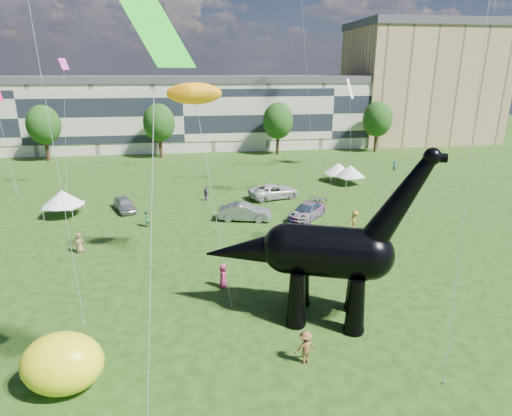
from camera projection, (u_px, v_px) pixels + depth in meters
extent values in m
plane|color=#16330C|center=(321.00, 334.00, 24.04)|extent=(220.00, 220.00, 0.00)
cube|color=beige|center=(184.00, 116.00, 79.39)|extent=(78.00, 11.00, 12.00)
cube|color=tan|center=(420.00, 86.00, 87.41)|extent=(28.00, 18.00, 22.00)
cylinder|color=#382314|center=(47.00, 151.00, 69.20)|extent=(0.56, 0.56, 3.20)
ellipsoid|color=#14380F|center=(43.00, 121.00, 67.74)|extent=(5.20, 5.20, 6.24)
cylinder|color=#382314|center=(161.00, 148.00, 71.72)|extent=(0.56, 0.56, 3.20)
ellipsoid|color=#14380F|center=(159.00, 120.00, 70.27)|extent=(5.20, 5.20, 6.24)
cylinder|color=#382314|center=(278.00, 145.00, 74.53)|extent=(0.56, 0.56, 3.20)
ellipsoid|color=#14380F|center=(278.00, 118.00, 73.07)|extent=(5.20, 5.20, 6.24)
cylinder|color=#382314|center=(375.00, 143.00, 77.05)|extent=(0.56, 0.56, 3.20)
ellipsoid|color=#14380F|center=(378.00, 116.00, 75.60)|extent=(5.20, 5.20, 6.24)
cone|color=black|center=(297.00, 300.00, 24.38)|extent=(1.46, 1.46, 3.29)
sphere|color=black|center=(296.00, 322.00, 24.82)|extent=(1.21, 1.21, 1.21)
cone|color=black|center=(301.00, 280.00, 26.62)|extent=(1.46, 1.46, 3.29)
sphere|color=black|center=(301.00, 301.00, 27.07)|extent=(1.21, 1.21, 1.21)
cone|color=black|center=(356.00, 306.00, 23.72)|extent=(1.46, 1.46, 3.29)
sphere|color=black|center=(354.00, 329.00, 24.17)|extent=(1.21, 1.21, 1.21)
cone|color=black|center=(355.00, 286.00, 25.96)|extent=(1.46, 1.46, 3.29)
sphere|color=black|center=(354.00, 307.00, 26.41)|extent=(1.21, 1.21, 1.21)
cylinder|color=black|center=(327.00, 251.00, 24.38)|extent=(5.35, 4.39, 2.96)
sphere|color=black|center=(287.00, 248.00, 24.84)|extent=(2.96, 2.96, 2.96)
sphere|color=black|center=(369.00, 255.00, 23.92)|extent=(2.85, 2.85, 2.85)
cone|color=black|center=(400.00, 202.00, 22.68)|extent=(4.44, 2.99, 5.80)
sphere|color=black|center=(432.00, 156.00, 21.63)|extent=(0.92, 0.92, 0.92)
cylinder|color=black|center=(439.00, 158.00, 21.58)|extent=(0.89, 0.72, 0.48)
cone|color=black|center=(250.00, 250.00, 25.41)|extent=(6.23, 4.19, 3.22)
imported|color=#A8A8AD|center=(125.00, 204.00, 44.77)|extent=(3.13, 4.59, 1.45)
imported|color=gray|center=(245.00, 212.00, 41.91)|extent=(5.35, 2.94, 1.67)
imported|color=silver|center=(274.00, 191.00, 49.12)|extent=(6.35, 4.16, 1.62)
imported|color=#595960|center=(307.00, 211.00, 42.42)|extent=(5.20, 5.48, 1.56)
cube|color=silver|center=(350.00, 176.00, 55.08)|extent=(3.36, 3.36, 0.11)
cone|color=silver|center=(350.00, 171.00, 54.85)|extent=(4.26, 4.26, 1.43)
cylinder|color=#999999|center=(346.00, 184.00, 53.62)|extent=(0.06, 0.06, 1.05)
cylinder|color=#999999|center=(364.00, 182.00, 54.48)|extent=(0.06, 0.06, 1.05)
cylinder|color=#999999|center=(335.00, 179.00, 56.01)|extent=(0.06, 0.06, 1.05)
cylinder|color=#999999|center=(353.00, 177.00, 56.87)|extent=(0.06, 0.06, 1.05)
cube|color=white|center=(338.00, 174.00, 56.62)|extent=(2.91, 2.91, 0.11)
cone|color=white|center=(338.00, 168.00, 56.39)|extent=(3.69, 3.69, 1.39)
cylinder|color=#999999|center=(331.00, 180.00, 55.42)|extent=(0.06, 0.06, 1.02)
cylinder|color=#999999|center=(350.00, 180.00, 55.67)|extent=(0.06, 0.06, 1.02)
cylinder|color=#999999|center=(326.00, 175.00, 57.88)|extent=(0.06, 0.06, 1.02)
cylinder|color=#999999|center=(344.00, 175.00, 58.13)|extent=(0.06, 0.06, 1.02)
cube|color=white|center=(64.00, 205.00, 43.00)|extent=(3.55, 3.55, 0.12)
cone|color=white|center=(63.00, 198.00, 42.74)|extent=(4.50, 4.50, 1.55)
cylinder|color=#999999|center=(43.00, 215.00, 41.82)|extent=(0.06, 0.06, 1.13)
cylinder|color=#999999|center=(73.00, 215.00, 41.78)|extent=(0.06, 0.06, 1.13)
cylinder|color=#999999|center=(57.00, 206.00, 44.56)|extent=(0.06, 0.06, 1.13)
cylinder|color=#999999|center=(84.00, 206.00, 44.53)|extent=(0.06, 0.06, 1.13)
ellipsoid|color=#FFFE1A|center=(63.00, 363.00, 19.44)|extent=(4.00, 3.24, 2.85)
imported|color=#5D367A|center=(206.00, 194.00, 48.25)|extent=(0.82, 1.02, 1.62)
imported|color=olive|center=(355.00, 220.00, 39.37)|extent=(1.39, 1.16, 1.86)
imported|color=teal|center=(394.00, 166.00, 62.20)|extent=(0.71, 0.68, 1.63)
imported|color=#A62955|center=(223.00, 276.00, 28.93)|extent=(0.63, 0.88, 1.69)
imported|color=olive|center=(79.00, 243.00, 34.45)|extent=(0.90, 0.67, 1.68)
imported|color=brown|center=(305.00, 347.00, 21.44)|extent=(1.25, 0.87, 1.77)
imported|color=black|center=(393.00, 211.00, 42.00)|extent=(1.56, 1.50, 1.77)
imported|color=teal|center=(373.00, 237.00, 35.72)|extent=(0.66, 0.47, 1.69)
imported|color=#388D49|center=(146.00, 219.00, 40.23)|extent=(0.94, 0.87, 1.56)
plane|color=#D13AA9|center=(64.00, 64.00, 47.58)|extent=(1.19, 1.33, 1.19)
ellipsoid|color=orange|center=(194.00, 93.00, 28.56)|extent=(3.92, 3.58, 1.44)
plane|color=silver|center=(350.00, 89.00, 61.09)|extent=(2.22, 2.98, 2.74)
plane|color=green|center=(155.00, 27.00, 13.03)|extent=(2.87, 3.21, 2.35)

